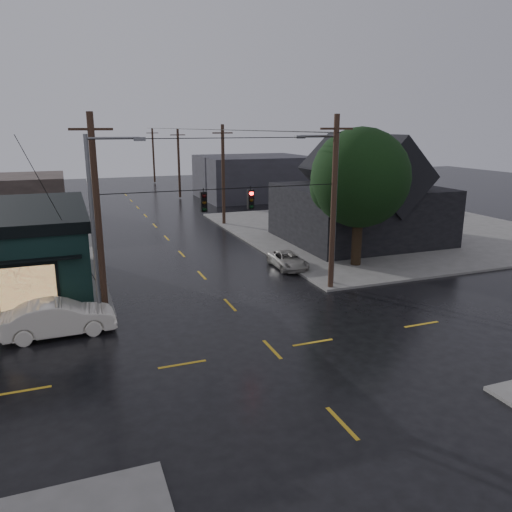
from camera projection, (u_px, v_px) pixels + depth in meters
name	position (u px, v px, depth m)	size (l,w,h in m)	color
ground_plane	(272.00, 349.00, 21.87)	(160.00, 160.00, 0.00)	black
sidewalk_ne	(387.00, 229.00, 46.81)	(28.00, 28.00, 0.15)	#62615B
ne_building	(361.00, 189.00, 41.27)	(12.60, 11.60, 8.75)	black
corner_tree	(360.00, 178.00, 33.24)	(6.67, 6.67, 9.33)	black
utility_pole_nw	(106.00, 317.00, 25.51)	(2.00, 0.32, 10.15)	#302215
utility_pole_ne	(330.00, 289.00, 29.98)	(2.00, 0.32, 10.15)	#302215
utility_pole_far_a	(224.00, 225.00, 49.42)	(2.00, 0.32, 9.65)	#302215
utility_pole_far_b	(180.00, 198.00, 67.51)	(2.00, 0.32, 9.15)	#302215
utility_pole_far_c	(155.00, 183.00, 85.59)	(2.00, 0.32, 9.15)	#302215
span_signal_assembly	(227.00, 200.00, 26.34)	(13.00, 0.48, 1.23)	black
streetlight_nw	(101.00, 323.00, 24.77)	(5.40, 0.30, 9.15)	slate
streetlight_ne	(332.00, 285.00, 30.79)	(5.40, 0.30, 9.15)	slate
bg_building_west	(5.00, 197.00, 52.67)	(12.00, 10.00, 4.40)	#2F2522
bg_building_east	(254.00, 177.00, 67.35)	(14.00, 12.00, 5.60)	#2A292F
sedan_cream	(59.00, 318.00, 23.19)	(1.76, 5.04, 1.66)	white
suv_silver	(288.00, 260.00, 34.29)	(1.85, 4.02, 1.12)	#9E9A92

